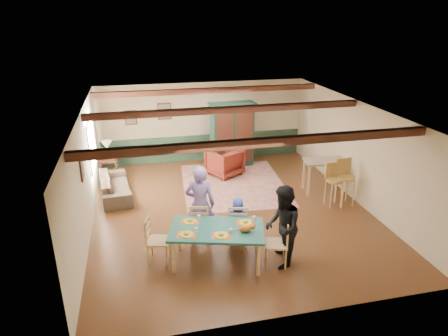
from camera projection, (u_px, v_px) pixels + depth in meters
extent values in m
plane|color=#472614|center=(231.00, 210.00, 10.50)|extent=(8.00, 8.00, 0.00)
cube|color=beige|center=(203.00, 122.00, 13.63)|extent=(7.00, 0.02, 2.70)
cube|color=beige|center=(85.00, 175.00, 9.28)|extent=(0.02, 8.00, 2.70)
cube|color=beige|center=(358.00, 152.00, 10.73)|extent=(0.02, 8.00, 2.70)
cube|color=silver|center=(232.00, 110.00, 9.51)|extent=(7.00, 8.00, 0.02)
cube|color=#1B3323|center=(204.00, 147.00, 13.94)|extent=(6.95, 0.03, 0.90)
cube|color=#33170E|center=(261.00, 142.00, 7.45)|extent=(6.95, 0.16, 0.16)
cube|color=#33170E|center=(228.00, 110.00, 9.90)|extent=(6.95, 0.16, 0.16)
cube|color=#33170E|center=(208.00, 91.00, 12.26)|extent=(6.95, 0.16, 0.16)
imported|color=#755A9B|center=(200.00, 204.00, 8.83)|extent=(0.76, 0.60, 1.82)
imported|color=black|center=(282.00, 227.00, 7.99)|extent=(0.86, 0.99, 1.74)
imported|color=#2936A7|center=(238.00, 220.00, 8.93)|extent=(0.59, 0.46, 1.06)
cube|color=beige|center=(233.00, 184.00, 12.08)|extent=(3.25, 3.77, 0.01)
cube|color=#143228|center=(232.00, 135.00, 13.19)|extent=(1.55, 0.71, 2.14)
imported|color=#4A130E|center=(224.00, 162.00, 12.64)|extent=(1.27, 1.28, 0.86)
imported|color=#43382A|center=(115.00, 186.00, 11.27)|extent=(0.98, 2.07, 0.58)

